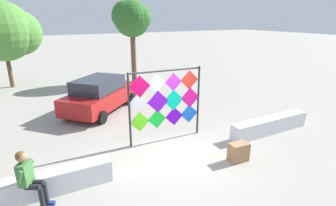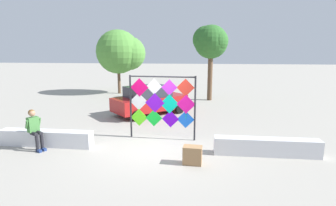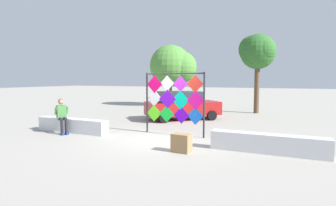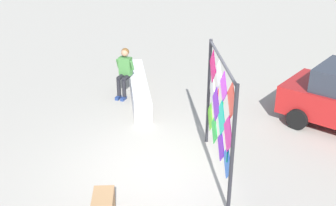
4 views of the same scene
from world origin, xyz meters
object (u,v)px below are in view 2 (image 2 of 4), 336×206
Objects in this scene: tree_broadleaf at (120,52)px; seated_vendor at (34,127)px; kite_display_rack at (162,102)px; parked_car at (149,100)px; tree_far_right at (211,42)px; cardboard_box_large at (192,155)px.

seated_vendor is at bearing -87.16° from tree_broadleaf.
tree_broadleaf reaches higher than kite_display_rack.
parked_car is 0.81× the size of tree_broadleaf.
tree_far_right is (3.39, 4.57, 3.17)m from parked_car.
tree_broadleaf is at bearing 162.00° from tree_far_right.
cardboard_box_large is at bearing -65.09° from tree_broadleaf.
tree_broadleaf is at bearing 117.76° from parked_car.
kite_display_rack reaches higher than parked_car.
tree_far_right is (6.37, 10.25, 3.12)m from seated_vendor.
tree_broadleaf reaches higher than parked_car.
seated_vendor is 0.35× the size of parked_car.
kite_display_rack is at bearing 118.58° from cardboard_box_large.
tree_far_right reaches higher than parked_car.
cardboard_box_large is (2.49, -6.27, -0.50)m from parked_car.
kite_display_rack is 4.22m from parked_car.
tree_far_right is at bearing -18.00° from tree_broadleaf.
cardboard_box_large is 11.48m from tree_far_right.
parked_car is at bearing 62.35° from seated_vendor.
tree_broadleaf is at bearing 114.10° from kite_display_rack.
seated_vendor is 6.42m from parked_car.
tree_broadleaf is at bearing 114.91° from cardboard_box_large.
seated_vendor is (-4.22, -1.71, -0.64)m from kite_display_rack.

